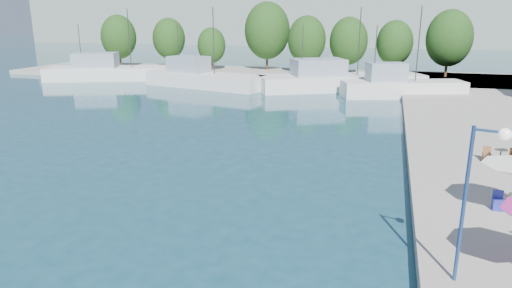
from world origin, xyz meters
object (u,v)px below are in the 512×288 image
(trawler_01, at_px, (114,72))
(trawler_04, at_px, (400,88))
(street_lamp, at_px, (480,177))
(trawler_02, at_px, (202,79))
(trawler_03, at_px, (337,81))

(trawler_01, bearing_deg, trawler_04, -27.36)
(trawler_01, bearing_deg, street_lamp, -68.15)
(street_lamp, bearing_deg, trawler_02, 137.33)
(trawler_01, height_order, trawler_02, same)
(trawler_03, bearing_deg, trawler_01, 152.02)
(trawler_03, distance_m, street_lamp, 43.58)
(trawler_01, relative_size, trawler_02, 1.20)
(trawler_03, xyz_separation_m, trawler_04, (7.29, -3.44, 0.00))
(trawler_01, xyz_separation_m, trawler_02, (14.83, -3.16, 0.00))
(trawler_01, distance_m, trawler_02, 15.16)
(trawler_01, relative_size, trawler_04, 1.44)
(trawler_01, xyz_separation_m, trawler_03, (31.73, -0.60, -0.00))
(trawler_01, bearing_deg, trawler_02, -33.46)
(trawler_01, bearing_deg, trawler_03, -22.53)
(trawler_02, xyz_separation_m, street_lamp, (25.82, -40.00, 3.02))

